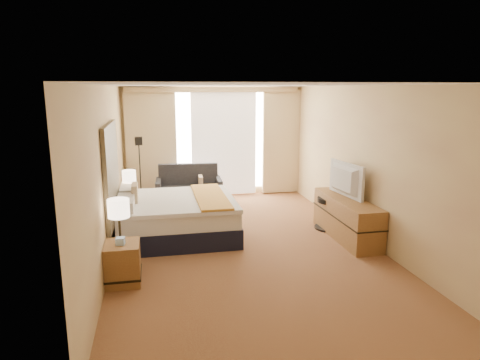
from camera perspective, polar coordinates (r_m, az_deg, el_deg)
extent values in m
cube|color=#5A2819|center=(7.21, 0.47, -8.63)|extent=(4.20, 7.00, 0.02)
cube|color=white|center=(6.74, 0.51, 12.52)|extent=(4.20, 7.00, 0.02)
cube|color=#DAC684|center=(10.26, -3.61, 5.10)|extent=(4.20, 0.02, 2.60)
cube|color=#DAC684|center=(3.62, 12.28, -8.45)|extent=(4.20, 0.02, 2.60)
cube|color=#DAC684|center=(6.74, -17.24, 0.86)|extent=(0.02, 7.00, 2.60)
cube|color=#DAC684|center=(7.57, 16.25, 2.11)|extent=(0.02, 7.00, 2.60)
cube|color=black|center=(6.94, -16.75, 1.03)|extent=(0.06, 1.85, 1.50)
cube|color=olive|center=(6.01, -15.35, -10.63)|extent=(0.45, 0.52, 0.55)
cube|color=olive|center=(8.37, -14.32, -4.06)|extent=(0.45, 0.52, 0.55)
cube|color=olive|center=(7.67, 14.03, -4.95)|extent=(0.50, 1.80, 0.70)
cube|color=white|center=(10.27, -2.20, 5.23)|extent=(2.30, 0.02, 2.30)
cube|color=beige|center=(10.05, -11.75, 4.55)|extent=(1.15, 0.09, 2.50)
cube|color=beige|center=(10.51, 5.47, 5.07)|extent=(0.90, 0.09, 2.50)
cube|color=white|center=(10.24, -2.16, 4.92)|extent=(1.55, 0.04, 2.50)
cube|color=#DAC684|center=(10.03, -3.57, 11.92)|extent=(4.00, 0.16, 0.12)
cube|color=black|center=(7.64, -8.35, -6.20)|extent=(2.00, 1.81, 0.33)
cube|color=silver|center=(7.55, -8.42, -3.97)|extent=(1.95, 1.76, 0.29)
cube|color=silver|center=(7.51, -7.88, -2.72)|extent=(1.83, 1.83, 0.07)
cube|color=orange|center=(7.55, -3.99, -2.19)|extent=(0.52, 1.83, 0.04)
cube|color=silver|center=(7.06, -15.02, -2.99)|extent=(0.27, 0.74, 0.17)
cube|color=silver|center=(7.91, -14.67, -1.36)|extent=(0.27, 0.74, 0.17)
cube|color=beige|center=(7.47, -13.83, -1.80)|extent=(0.10, 0.40, 0.34)
cube|color=#521E17|center=(9.56, -6.77, -2.66)|extent=(1.47, 0.84, 0.26)
cube|color=#2C2D31|center=(9.45, -6.79, -1.51)|extent=(1.36, 0.68, 0.16)
cube|color=#2C2D31|center=(9.74, -6.91, 0.56)|extent=(1.33, 0.21, 0.56)
cube|color=#2C2D31|center=(9.50, -10.81, -1.38)|extent=(0.14, 0.77, 0.46)
cube|color=#2C2D31|center=(9.54, -2.82, -1.12)|extent=(0.14, 0.77, 0.46)
cube|color=beige|center=(9.43, -5.26, -0.43)|extent=(0.10, 0.36, 0.33)
cube|color=black|center=(9.25, -12.91, -4.14)|extent=(0.20, 0.20, 0.02)
cylinder|color=black|center=(9.08, -13.13, 0.22)|extent=(0.03, 0.03, 1.41)
cube|color=black|center=(8.95, -13.36, 5.09)|extent=(0.15, 0.15, 0.16)
cylinder|color=black|center=(8.18, 11.86, -6.21)|extent=(0.56, 0.56, 0.03)
cylinder|color=black|center=(8.10, 11.94, -4.37)|extent=(0.07, 0.07, 0.50)
cylinder|color=black|center=(8.03, 12.02, -2.60)|extent=(0.49, 0.49, 0.08)
cube|color=black|center=(8.01, 13.52, -0.32)|extent=(0.12, 0.45, 0.56)
cube|color=black|center=(5.94, -15.64, -7.86)|extent=(0.10, 0.10, 0.04)
cylinder|color=black|center=(5.88, -15.75, -6.05)|extent=(0.03, 0.03, 0.35)
cylinder|color=#FFDFBF|center=(5.80, -15.89, -3.63)|extent=(0.28, 0.28, 0.24)
cube|color=black|center=(8.25, -14.43, -2.20)|extent=(0.09, 0.09, 0.04)
cylinder|color=black|center=(8.21, -14.50, -1.02)|extent=(0.03, 0.03, 0.31)
cylinder|color=#FFDFBF|center=(8.16, -14.58, 0.52)|extent=(0.25, 0.25, 0.21)
cube|color=#98BFEB|center=(5.85, -15.67, -7.85)|extent=(0.12, 0.12, 0.10)
cube|color=black|center=(8.17, -13.65, -2.13)|extent=(0.24, 0.21, 0.08)
imported|color=black|center=(7.65, 13.32, 0.05)|extent=(0.25, 1.03, 0.59)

